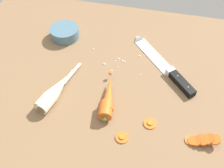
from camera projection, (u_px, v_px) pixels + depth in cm
name	position (u px, v px, depth cm)	size (l,w,h in cm)	color
ground_plane	(113.00, 86.00, 93.90)	(120.00, 90.00, 4.00)	brown
chefs_knife	(160.00, 62.00, 98.07)	(25.49, 28.26, 4.18)	silver
whole_carrot	(107.00, 98.00, 85.28)	(6.22, 19.36, 4.20)	#D6601E
parsnip_front	(56.00, 91.00, 87.28)	(6.95, 20.06, 4.00)	beige
parsnip_mid_left	(53.00, 93.00, 86.79)	(6.25, 17.96, 4.00)	beige
parsnip_mid_right	(55.00, 93.00, 86.96)	(7.66, 23.25, 4.00)	beige
parsnip_back	(53.00, 92.00, 87.23)	(8.01, 22.55, 4.00)	beige
carrot_slice_stack	(202.00, 140.00, 76.72)	(9.38, 4.02, 3.15)	#D6601E
carrot_slice_stray_near	(122.00, 137.00, 78.25)	(3.76, 3.76, 0.70)	#D6601E
carrot_slice_stray_mid	(150.00, 123.00, 81.37)	(3.88, 3.88, 0.70)	#D6601E
prep_bowl	(65.00, 32.00, 106.65)	(11.00, 11.00, 4.00)	slate
mince_crumbs	(118.00, 61.00, 98.81)	(19.65, 10.11, 0.85)	silver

